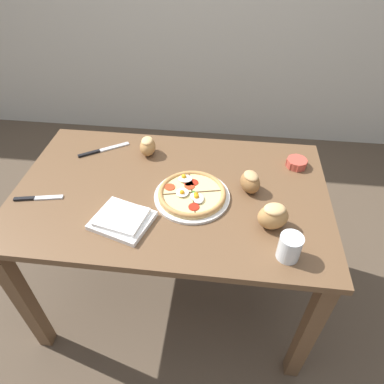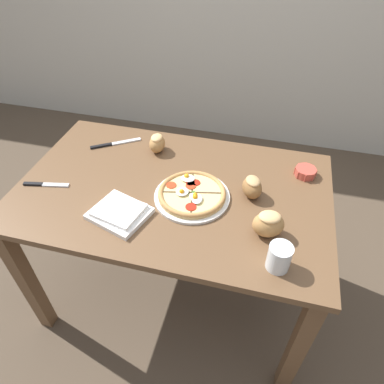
{
  "view_description": "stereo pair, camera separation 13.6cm",
  "coord_description": "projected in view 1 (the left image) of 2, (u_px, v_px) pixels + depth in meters",
  "views": [
    {
      "loc": [
        0.21,
        -1.04,
        1.71
      ],
      "look_at": [
        0.09,
        -0.04,
        0.8
      ],
      "focal_mm": 32.0,
      "sensor_mm": 36.0,
      "label": 1
    },
    {
      "loc": [
        0.35,
        -1.01,
        1.71
      ],
      "look_at": [
        0.09,
        -0.04,
        0.8
      ],
      "focal_mm": 32.0,
      "sensor_mm": 36.0,
      "label": 2
    }
  ],
  "objects": [
    {
      "name": "napkin_folded",
      "position": [
        122.0,
        219.0,
        1.27
      ],
      "size": [
        0.25,
        0.23,
        0.04
      ],
      "rotation": [
        0.0,
        0.0,
        -0.3
      ],
      "color": "white",
      "rests_on": "dining_table"
    },
    {
      "name": "pizza",
      "position": [
        192.0,
        194.0,
        1.37
      ],
      "size": [
        0.31,
        0.31,
        0.05
      ],
      "color": "white",
      "rests_on": "dining_table"
    },
    {
      "name": "ground_plane",
      "position": [
        176.0,
        291.0,
        1.93
      ],
      "size": [
        12.0,
        12.0,
        0.0
      ],
      "primitive_type": "plane",
      "color": "brown"
    },
    {
      "name": "bread_piece_near",
      "position": [
        273.0,
        216.0,
        1.23
      ],
      "size": [
        0.13,
        0.11,
        0.1
      ],
      "rotation": [
        0.0,
        0.0,
        0.24
      ],
      "color": "#B27F47",
      "rests_on": "dining_table"
    },
    {
      "name": "ramekin_bowl",
      "position": [
        297.0,
        163.0,
        1.52
      ],
      "size": [
        0.09,
        0.09,
        0.04
      ],
      "color": "#C64C3D",
      "rests_on": "dining_table"
    },
    {
      "name": "knife_main",
      "position": [
        38.0,
        198.0,
        1.37
      ],
      "size": [
        0.19,
        0.06,
        0.01
      ],
      "rotation": [
        0.0,
        0.0,
        0.2
      ],
      "color": "silver",
      "rests_on": "dining_table"
    },
    {
      "name": "water_glass",
      "position": [
        289.0,
        248.0,
        1.14
      ],
      "size": [
        0.08,
        0.08,
        0.1
      ],
      "color": "white",
      "rests_on": "dining_table"
    },
    {
      "name": "knife_spare",
      "position": [
        103.0,
        150.0,
        1.62
      ],
      "size": [
        0.21,
        0.15,
        0.01
      ],
      "rotation": [
        0.0,
        0.0,
        0.58
      ],
      "color": "silver",
      "rests_on": "dining_table"
    },
    {
      "name": "dining_table",
      "position": [
        172.0,
        209.0,
        1.49
      ],
      "size": [
        1.29,
        0.8,
        0.77
      ],
      "color": "brown",
      "rests_on": "ground_plane"
    },
    {
      "name": "bread_piece_far",
      "position": [
        250.0,
        182.0,
        1.38
      ],
      "size": [
        0.11,
        0.12,
        0.09
      ],
      "rotation": [
        0.0,
        0.0,
        2.03
      ],
      "color": "olive",
      "rests_on": "dining_table"
    },
    {
      "name": "bread_piece_mid",
      "position": [
        148.0,
        146.0,
        1.57
      ],
      "size": [
        0.07,
        0.1,
        0.09
      ],
      "rotation": [
        0.0,
        0.0,
        1.6
      ],
      "color": "#B27F47",
      "rests_on": "dining_table"
    }
  ]
}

